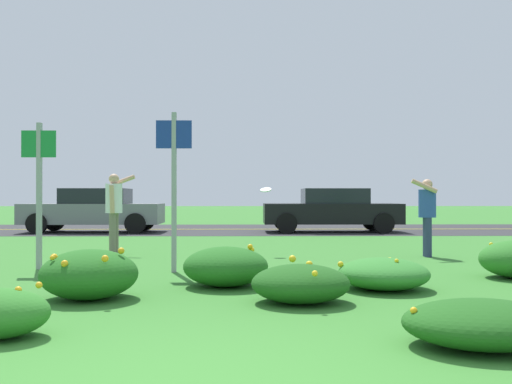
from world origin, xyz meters
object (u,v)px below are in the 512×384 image
(frisbee_white, at_px, (266,190))
(sign_post_near_path, at_px, (39,180))
(person_catcher_blue_shirt, at_px, (427,210))
(person_thrower_white_shirt, at_px, (114,206))
(sign_post_by_roadside, at_px, (174,175))
(car_black_center_left, at_px, (332,210))
(car_gray_center_right, at_px, (94,210))

(frisbee_white, bearing_deg, sign_post_near_path, -147.29)
(person_catcher_blue_shirt, bearing_deg, person_thrower_white_shirt, 174.63)
(person_catcher_blue_shirt, distance_m, frisbee_white, 3.24)
(sign_post_by_roadside, relative_size, person_catcher_blue_shirt, 1.63)
(person_thrower_white_shirt, relative_size, frisbee_white, 6.74)
(car_black_center_left, bearing_deg, sign_post_by_roadside, -110.82)
(sign_post_by_roadside, height_order, person_catcher_blue_shirt, sign_post_by_roadside)
(sign_post_near_path, bearing_deg, sign_post_by_roadside, -10.82)
(sign_post_by_roadside, distance_m, person_catcher_blue_shirt, 5.31)
(sign_post_near_path, height_order, frisbee_white, sign_post_near_path)
(sign_post_by_roadside, distance_m, person_thrower_white_shirt, 3.38)
(person_catcher_blue_shirt, height_order, car_black_center_left, person_catcher_blue_shirt)
(sign_post_near_path, relative_size, person_thrower_white_shirt, 1.45)
(person_thrower_white_shirt, bearing_deg, car_gray_center_right, 106.94)
(sign_post_near_path, xyz_separation_m, car_gray_center_right, (-1.63, 10.11, -0.72))
(sign_post_by_roadside, xyz_separation_m, car_black_center_left, (4.01, 10.55, -0.79))
(sign_post_near_path, distance_m, sign_post_by_roadside, 2.30)
(car_black_center_left, bearing_deg, sign_post_near_path, -121.81)
(person_catcher_blue_shirt, bearing_deg, sign_post_by_roadside, -153.51)
(car_black_center_left, bearing_deg, car_gray_center_right, 180.00)
(car_gray_center_right, bearing_deg, frisbee_white, -54.66)
(person_catcher_blue_shirt, bearing_deg, car_gray_center_right, 136.42)
(sign_post_by_roadside, bearing_deg, person_thrower_white_shirt, 118.20)
(sign_post_near_path, xyz_separation_m, person_catcher_blue_shirt, (6.98, 1.92, -0.55))
(person_catcher_blue_shirt, height_order, frisbee_white, person_catcher_blue_shirt)
(person_thrower_white_shirt, relative_size, person_catcher_blue_shirt, 1.08)
(sign_post_near_path, distance_m, car_black_center_left, 11.92)
(frisbee_white, xyz_separation_m, car_gray_center_right, (-5.44, 7.67, -0.59))
(person_thrower_white_shirt, bearing_deg, sign_post_by_roadside, -61.80)
(person_catcher_blue_shirt, bearing_deg, sign_post_near_path, -164.63)
(frisbee_white, bearing_deg, car_gray_center_right, 125.34)
(sign_post_near_path, height_order, car_gray_center_right, sign_post_near_path)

